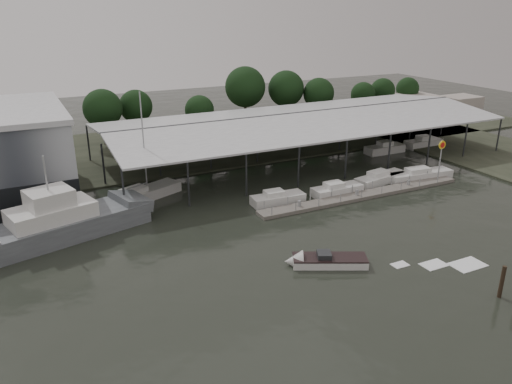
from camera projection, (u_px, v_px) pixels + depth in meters
name	position (u px, v px, depth m)	size (l,w,h in m)	color
ground	(300.00, 258.00, 45.35)	(200.00, 200.00, 0.00)	black
land_strip_far	(165.00, 148.00, 80.53)	(140.00, 30.00, 0.30)	#3E4231
covered_boat_shed	(301.00, 117.00, 73.80)	(58.24, 24.00, 6.96)	silver
floating_dock	(363.00, 195.00, 59.94)	(28.00, 2.00, 1.40)	#66635A
shell_fuel_sign	(441.00, 153.00, 63.66)	(1.10, 0.18, 5.55)	#95989A
distant_commercial_buildings	(428.00, 104.00, 106.88)	(22.00, 8.00, 4.00)	#A0968D
grey_trawler	(65.00, 222.00, 49.13)	(17.89, 9.17, 8.84)	slate
white_sailboat	(143.00, 194.00, 59.03)	(9.64, 6.13, 12.83)	silver
speedboat_underway	(323.00, 261.00, 44.02)	(16.95, 9.38, 2.00)	silver
moored_cruiser_0	(277.00, 198.00, 57.80)	(6.42, 2.56, 1.70)	silver
moored_cruiser_1	(337.00, 190.00, 60.50)	(6.47, 2.25, 1.70)	silver
moored_cruiser_2	(381.00, 178.00, 64.65)	(8.14, 3.50, 1.70)	silver
moored_cruiser_3	(420.00, 175.00, 65.89)	(9.27, 3.08, 1.70)	silver
horizon_tree_line	(263.00, 94.00, 92.56)	(69.95, 10.95, 11.26)	black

